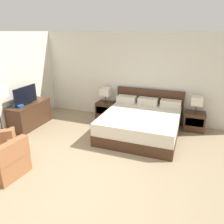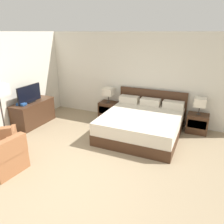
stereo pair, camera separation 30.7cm
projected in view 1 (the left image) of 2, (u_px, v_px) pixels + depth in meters
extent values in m
plane|color=#998466|center=(74.00, 187.00, 3.92)|extent=(10.81, 10.81, 0.00)
cube|color=silver|center=(131.00, 77.00, 6.66)|extent=(6.88, 0.06, 2.63)
cube|color=silver|center=(4.00, 85.00, 5.73)|extent=(0.06, 5.40, 2.63)
cube|color=#422819|center=(140.00, 130.00, 5.85)|extent=(1.94, 2.08, 0.28)
cube|color=beige|center=(141.00, 120.00, 5.74)|extent=(1.92, 2.06, 0.31)
cube|color=#422819|center=(149.00, 105.00, 6.65)|extent=(2.02, 0.05, 1.02)
cube|color=beige|center=(127.00, 99.00, 6.63)|extent=(0.57, 0.28, 0.20)
cube|color=beige|center=(148.00, 101.00, 6.42)|extent=(0.57, 0.28, 0.20)
cube|color=beige|center=(171.00, 104.00, 6.20)|extent=(0.57, 0.28, 0.20)
cube|color=#422819|center=(106.00, 110.00, 6.99)|extent=(0.55, 0.44, 0.52)
cube|color=black|center=(103.00, 111.00, 6.79)|extent=(0.47, 0.01, 0.23)
cube|color=#422819|center=(194.00, 121.00, 6.11)|extent=(0.55, 0.44, 0.52)
cube|color=black|center=(194.00, 122.00, 5.90)|extent=(0.47, 0.01, 0.23)
cylinder|color=#332D28|center=(106.00, 102.00, 6.90)|extent=(0.11, 0.11, 0.02)
cylinder|color=#332D28|center=(105.00, 99.00, 6.86)|extent=(0.02, 0.02, 0.21)
cube|color=beige|center=(105.00, 92.00, 6.78)|extent=(0.30, 0.30, 0.23)
cylinder|color=#332D28|center=(196.00, 112.00, 6.01)|extent=(0.11, 0.11, 0.02)
cylinder|color=#332D28|center=(196.00, 108.00, 5.97)|extent=(0.02, 0.02, 0.21)
cube|color=beige|center=(197.00, 101.00, 5.90)|extent=(0.30, 0.30, 0.23)
cube|color=#422819|center=(30.00, 115.00, 6.34)|extent=(0.54, 1.28, 0.71)
cube|color=#482C1C|center=(28.00, 103.00, 6.22)|extent=(0.56, 1.32, 0.02)
cube|color=black|center=(27.00, 103.00, 6.16)|extent=(0.18, 0.26, 0.02)
cube|color=black|center=(25.00, 95.00, 6.07)|extent=(0.04, 0.85, 0.49)
cube|color=black|center=(26.00, 95.00, 6.07)|extent=(0.01, 0.83, 0.47)
cube|color=#234C8E|center=(18.00, 107.00, 5.88)|extent=(0.28, 0.19, 0.03)
cube|color=#234C8E|center=(18.00, 105.00, 5.86)|extent=(0.26, 0.16, 0.04)
cube|color=#935B38|center=(12.00, 136.00, 4.74)|extent=(0.48, 0.53, 0.18)
cube|color=#935B38|center=(5.00, 165.00, 4.21)|extent=(0.73, 0.73, 0.40)
cube|color=#935B38|center=(12.00, 151.00, 3.97)|extent=(0.22, 0.69, 0.36)
cube|color=#935B38|center=(15.00, 145.00, 4.36)|extent=(0.63, 0.14, 0.18)
cylinder|color=#332D28|center=(5.00, 145.00, 5.36)|extent=(0.28, 0.28, 0.02)
cylinder|color=#332D28|center=(1.00, 122.00, 5.14)|extent=(0.03, 0.03, 1.20)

